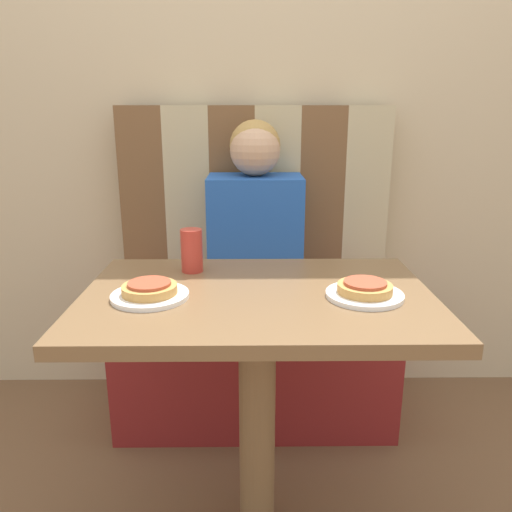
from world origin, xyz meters
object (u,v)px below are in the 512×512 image
(person, at_px, (255,223))
(pizza_right, at_px, (365,287))
(plate_left, at_px, (150,296))
(pizza_left, at_px, (150,288))
(plate_right, at_px, (364,295))
(drinking_cup, at_px, (192,250))

(person, distance_m, pizza_right, 0.71)
(plate_left, height_order, pizza_left, pizza_left)
(plate_right, height_order, pizza_left, pizza_left)
(pizza_left, height_order, pizza_right, same)
(pizza_left, bearing_deg, pizza_right, 0.00)
(plate_right, relative_size, drinking_cup, 1.55)
(pizza_right, height_order, drinking_cup, drinking_cup)
(plate_left, height_order, pizza_right, pizza_right)
(plate_right, xyz_separation_m, drinking_cup, (-0.45, 0.22, 0.06))
(drinking_cup, bearing_deg, person, 66.95)
(plate_right, bearing_deg, person, 112.23)
(person, bearing_deg, plate_right, -67.77)
(person, xyz_separation_m, drinking_cup, (-0.19, -0.44, 0.02))
(person, height_order, plate_left, person)
(person, xyz_separation_m, plate_left, (-0.27, -0.65, -0.04))
(person, height_order, pizza_right, person)
(person, distance_m, plate_right, 0.71)
(plate_left, bearing_deg, person, 67.77)
(person, distance_m, plate_left, 0.71)
(pizza_right, bearing_deg, plate_left, -180.00)
(person, distance_m, pizza_left, 0.71)
(person, xyz_separation_m, pizza_left, (-0.27, -0.65, -0.02))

